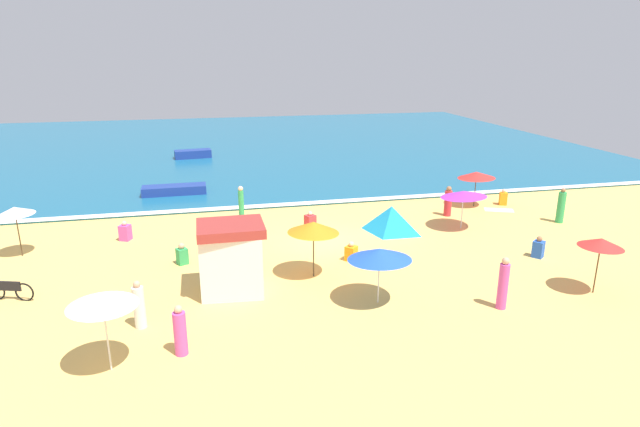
% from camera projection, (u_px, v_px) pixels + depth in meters
% --- Properties ---
extents(ground_plane, '(60.00, 60.00, 0.00)m').
position_uv_depth(ground_plane, '(324.00, 241.00, 24.93)').
color(ground_plane, '#EDBC60').
extents(ocean_water, '(60.00, 44.00, 0.10)m').
position_uv_depth(ocean_water, '(258.00, 144.00, 51.00)').
color(ocean_water, '#196084').
rests_on(ocean_water, ground_plane).
extents(wave_breaker_foam, '(57.00, 0.70, 0.01)m').
position_uv_depth(wave_breaker_foam, '(299.00, 203.00, 30.77)').
color(wave_breaker_foam, white).
rests_on(wave_breaker_foam, ocean_water).
extents(lifeguard_cabana, '(2.40, 2.05, 2.68)m').
position_uv_depth(lifeguard_cabana, '(232.00, 258.00, 19.32)').
color(lifeguard_cabana, white).
rests_on(lifeguard_cabana, ground_plane).
extents(beach_umbrella_0, '(1.90, 1.90, 2.28)m').
position_uv_depth(beach_umbrella_0, '(15.00, 211.00, 22.54)').
color(beach_umbrella_0, '#4C3823').
rests_on(beach_umbrella_0, ground_plane).
extents(beach_umbrella_1, '(2.59, 2.59, 2.35)m').
position_uv_depth(beach_umbrella_1, '(102.00, 301.00, 14.21)').
color(beach_umbrella_1, silver).
rests_on(beach_umbrella_1, ground_plane).
extents(beach_umbrella_2, '(2.70, 2.70, 2.33)m').
position_uv_depth(beach_umbrella_2, '(313.00, 227.00, 20.46)').
color(beach_umbrella_2, '#4C3823').
rests_on(beach_umbrella_2, ground_plane).
extents(beach_umbrella_3, '(3.24, 3.24, 2.06)m').
position_uv_depth(beach_umbrella_3, '(464.00, 194.00, 26.23)').
color(beach_umbrella_3, silver).
rests_on(beach_umbrella_3, ground_plane).
extents(beach_umbrella_5, '(2.69, 2.71, 2.14)m').
position_uv_depth(beach_umbrella_5, '(380.00, 254.00, 18.28)').
color(beach_umbrella_5, silver).
rests_on(beach_umbrella_5, ground_plane).
extents(beach_umbrella_6, '(2.94, 2.94, 2.10)m').
position_uv_depth(beach_umbrella_6, '(476.00, 175.00, 30.10)').
color(beach_umbrella_6, '#4C3823').
rests_on(beach_umbrella_6, ground_plane).
extents(beach_umbrella_7, '(2.11, 2.10, 2.18)m').
position_uv_depth(beach_umbrella_7, '(601.00, 243.00, 19.03)').
color(beach_umbrella_7, '#4C3823').
rests_on(beach_umbrella_7, ground_plane).
extents(beach_tent, '(2.82, 2.73, 1.37)m').
position_uv_depth(beach_tent, '(391.00, 219.00, 25.94)').
color(beach_tent, '#1999D8').
rests_on(beach_tent, ground_plane).
extents(parked_bicycle, '(1.75, 0.62, 0.76)m').
position_uv_depth(parked_bicycle, '(10.00, 290.00, 18.92)').
color(parked_bicycle, black).
rests_on(parked_bicycle, ground_plane).
extents(beachgoer_0, '(0.62, 0.62, 0.87)m').
position_uv_depth(beachgoer_0, '(351.00, 252.00, 22.53)').
color(beachgoer_0, orange).
rests_on(beachgoer_0, ground_plane).
extents(beachgoer_1, '(0.60, 0.60, 0.97)m').
position_uv_depth(beachgoer_1, '(538.00, 248.00, 22.88)').
color(beachgoer_1, blue).
rests_on(beachgoer_1, ground_plane).
extents(beachgoer_2, '(0.44, 0.44, 1.91)m').
position_uv_depth(beachgoer_2, '(503.00, 284.00, 18.16)').
color(beachgoer_2, '#D84CA5').
rests_on(beachgoer_2, ground_plane).
extents(beachgoer_3, '(0.45, 0.45, 1.65)m').
position_uv_depth(beachgoer_3, '(139.00, 306.00, 16.93)').
color(beachgoer_3, white).
rests_on(beachgoer_3, ground_plane).
extents(beachgoer_4, '(0.47, 0.47, 1.87)m').
position_uv_depth(beachgoer_4, '(561.00, 207.00, 27.43)').
color(beachgoer_4, green).
rests_on(beachgoer_4, ground_plane).
extents(beachgoer_5, '(0.54, 0.54, 0.96)m').
position_uv_depth(beachgoer_5, '(503.00, 198.00, 30.77)').
color(beachgoer_5, orange).
rests_on(beachgoer_5, ground_plane).
extents(beachgoer_6, '(0.60, 0.60, 0.96)m').
position_uv_depth(beachgoer_6, '(125.00, 232.00, 24.98)').
color(beachgoer_6, '#D84CA5').
rests_on(beachgoer_6, ground_plane).
extents(beachgoer_7, '(0.52, 0.52, 1.60)m').
position_uv_depth(beachgoer_7, '(180.00, 332.00, 15.41)').
color(beachgoer_7, '#D84CA5').
rests_on(beachgoer_7, ground_plane).
extents(beachgoer_8, '(0.54, 0.54, 0.94)m').
position_uv_depth(beachgoer_8, '(182.00, 255.00, 22.15)').
color(beachgoer_8, green).
rests_on(beachgoer_8, ground_plane).
extents(beachgoer_9, '(0.40, 0.40, 1.92)m').
position_uv_depth(beachgoer_9, '(241.00, 204.00, 27.61)').
color(beachgoer_9, green).
rests_on(beachgoer_9, ground_plane).
extents(beachgoer_10, '(0.62, 0.62, 0.88)m').
position_uv_depth(beachgoer_10, '(310.00, 221.00, 26.75)').
color(beachgoer_10, red).
rests_on(beachgoer_10, ground_plane).
extents(beachgoer_11, '(0.56, 0.56, 1.67)m').
position_uv_depth(beachgoer_11, '(448.00, 202.00, 28.60)').
color(beachgoer_11, red).
rests_on(beachgoer_11, ground_plane).
extents(beach_towel_0, '(0.98, 1.41, 0.01)m').
position_uv_depth(beach_towel_0, '(392.00, 232.00, 26.15)').
color(beach_towel_0, orange).
rests_on(beach_towel_0, ground_plane).
extents(beach_towel_1, '(1.75, 1.28, 0.01)m').
position_uv_depth(beach_towel_1, '(499.00, 210.00, 29.84)').
color(beach_towel_1, white).
rests_on(beach_towel_1, ground_plane).
extents(small_boat_0, '(3.91, 1.26, 0.54)m').
position_uv_depth(small_boat_0, '(174.00, 190.00, 32.77)').
color(small_boat_0, navy).
rests_on(small_boat_0, ocean_water).
extents(small_boat_1, '(3.07, 1.50, 0.66)m').
position_uv_depth(small_boat_1, '(193.00, 154.00, 43.97)').
color(small_boat_1, navy).
rests_on(small_boat_1, ocean_water).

